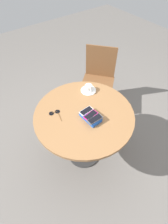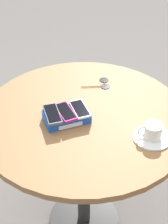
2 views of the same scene
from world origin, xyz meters
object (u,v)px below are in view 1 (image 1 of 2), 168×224
(phone_gray, at_px, (95,119))
(phone_white, at_px, (86,111))
(phone_magenta, at_px, (91,115))
(sunglasses, at_px, (55,113))
(phone_box, at_px, (91,117))
(saucer, at_px, (88,90))
(chair_near_window, at_px, (98,80))
(coffee_cup, at_px, (89,88))
(round_table, at_px, (84,122))

(phone_gray, height_order, phone_white, phone_gray)
(phone_gray, height_order, phone_magenta, phone_gray)
(phone_gray, distance_m, sunglasses, 0.40)
(phone_box, relative_size, saucer, 1.24)
(phone_white, height_order, saucer, phone_white)
(phone_gray, bearing_deg, chair_near_window, -42.76)
(phone_magenta, distance_m, saucer, 0.39)
(saucer, relative_size, sunglasses, 1.04)
(phone_box, height_order, coffee_cup, coffee_cup)
(phone_gray, height_order, chair_near_window, chair_near_window)
(round_table, bearing_deg, chair_near_window, -49.55)
(round_table, height_order, phone_box, phone_box)
(phone_gray, relative_size, chair_near_window, 0.16)
(saucer, bearing_deg, phone_magenta, 145.26)
(phone_white, xyz_separation_m, chair_near_window, (0.62, -0.69, -0.35))
(phone_box, height_order, chair_near_window, chair_near_window)
(chair_near_window, bearing_deg, sunglasses, 114.96)
(phone_gray, distance_m, saucer, 0.44)
(phone_box, height_order, phone_magenta, phone_magenta)
(phone_white, bearing_deg, saucer, -41.32)
(phone_gray, height_order, saucer, phone_gray)
(phone_box, relative_size, phone_magenta, 1.41)
(saucer, xyz_separation_m, coffee_cup, (-0.00, 0.00, 0.04))
(phone_magenta, height_order, saucer, phone_magenta)
(phone_gray, height_order, coffee_cup, coffee_cup)
(phone_white, xyz_separation_m, coffee_cup, (0.25, -0.22, -0.01))
(phone_magenta, relative_size, chair_near_window, 0.16)
(saucer, bearing_deg, phone_gray, 149.78)
(round_table, relative_size, phone_white, 7.15)
(saucer, bearing_deg, chair_near_window, -51.91)
(coffee_cup, bearing_deg, phone_magenta, 145.14)
(saucer, bearing_deg, phone_white, 138.68)
(round_table, relative_size, coffee_cup, 9.15)
(phone_box, relative_size, coffee_cup, 1.93)
(phone_gray, relative_size, coffee_cup, 1.37)
(phone_gray, bearing_deg, phone_white, 0.95)
(round_table, distance_m, phone_white, 0.18)
(phone_box, relative_size, phone_gray, 1.41)
(round_table, distance_m, phone_magenta, 0.20)
(coffee_cup, distance_m, sunglasses, 0.46)
(phone_magenta, bearing_deg, phone_box, -12.41)
(phone_box, relative_size, chair_near_window, 0.22)
(phone_box, xyz_separation_m, chair_near_window, (0.68, -0.69, -0.33))
(chair_near_window, bearing_deg, round_table, 130.45)
(phone_gray, xyz_separation_m, chair_near_window, (0.75, -0.69, -0.36))
(phone_magenta, height_order, sunglasses, phone_magenta)
(saucer, height_order, sunglasses, saucer)
(phone_gray, relative_size, sunglasses, 0.91)
(phone_magenta, distance_m, phone_white, 0.07)
(phone_magenta, height_order, coffee_cup, coffee_cup)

